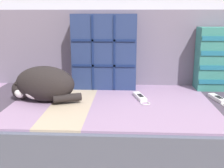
% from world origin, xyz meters
% --- Properties ---
extents(couch, '(2.11, 0.91, 0.37)m').
position_xyz_m(couch, '(-0.00, 0.09, 0.18)').
color(couch, gray).
rests_on(couch, ground_plane).
extents(sofa_backrest, '(2.07, 0.14, 0.46)m').
position_xyz_m(sofa_backrest, '(0.00, 0.48, 0.60)').
color(sofa_backrest, slate).
rests_on(sofa_backrest, couch).
extents(throw_pillow_quilted, '(0.37, 0.14, 0.43)m').
position_xyz_m(throw_pillow_quilted, '(-0.16, 0.33, 0.59)').
color(throw_pillow_quilted, navy).
rests_on(throw_pillow_quilted, couch).
extents(sleeping_cat, '(0.37, 0.22, 0.18)m').
position_xyz_m(sleeping_cat, '(-0.45, 0.05, 0.45)').
color(sleeping_cat, black).
rests_on(sleeping_cat, couch).
extents(game_remote_near, '(0.09, 0.20, 0.02)m').
position_xyz_m(game_remote_near, '(0.04, 0.11, 0.38)').
color(game_remote_near, white).
rests_on(game_remote_near, couch).
extents(game_remote_far, '(0.08, 0.19, 0.02)m').
position_xyz_m(game_remote_far, '(0.44, 0.10, 0.38)').
color(game_remote_far, white).
rests_on(game_remote_far, couch).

